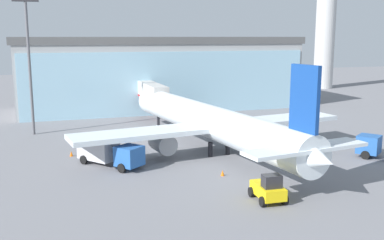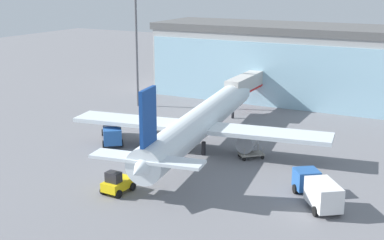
# 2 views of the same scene
# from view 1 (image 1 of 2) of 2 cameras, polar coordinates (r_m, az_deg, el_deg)

# --- Properties ---
(ground) EXTENTS (240.00, 240.00, 0.00)m
(ground) POSITION_cam_1_polar(r_m,az_deg,el_deg) (47.52, 5.70, -5.05)
(ground) COLOR slate
(terminal_building) EXTENTS (49.79, 15.98, 12.66)m
(terminal_building) POSITION_cam_1_polar(r_m,az_deg,el_deg) (80.69, -3.96, 5.99)
(terminal_building) COLOR #A3A3A3
(terminal_building) RESTS_ON ground
(jet_bridge) EXTENTS (2.84, 14.12, 5.77)m
(jet_bridge) POSITION_cam_1_polar(r_m,az_deg,el_deg) (69.34, -5.37, 3.62)
(jet_bridge) COLOR beige
(jet_bridge) RESTS_ON ground
(apron_light_mast) EXTENTS (3.20, 0.40, 17.54)m
(apron_light_mast) POSITION_cam_1_polar(r_m,az_deg,el_deg) (61.72, -20.02, 7.85)
(apron_light_mast) COLOR #59595E
(apron_light_mast) RESTS_ON ground
(airplane) EXTENTS (31.80, 39.03, 10.58)m
(airplane) POSITION_cam_1_polar(r_m,az_deg,el_deg) (50.11, 2.30, -0.25)
(airplane) COLOR white
(airplane) RESTS_ON ground
(catering_truck) EXTENTS (6.32, 7.04, 2.65)m
(catering_truck) POSITION_cam_1_polar(r_m,az_deg,el_deg) (45.72, -10.61, -3.90)
(catering_truck) COLOR #2659A5
(catering_truck) RESTS_ON ground
(baggage_cart) EXTENTS (3.12, 3.10, 1.50)m
(baggage_cart) POSITION_cam_1_polar(r_m,az_deg,el_deg) (53.01, 9.42, -2.93)
(baggage_cart) COLOR #9E998C
(baggage_cart) RESTS_ON ground
(pushback_tug) EXTENTS (2.23, 3.25, 2.30)m
(pushback_tug) POSITION_cam_1_polar(r_m,az_deg,el_deg) (36.05, 9.70, -8.65)
(pushback_tug) COLOR yellow
(pushback_tug) RESTS_ON ground
(safety_cone_nose) EXTENTS (0.36, 0.36, 0.55)m
(safety_cone_nose) POSITION_cam_1_polar(r_m,az_deg,el_deg) (42.03, 3.91, -6.72)
(safety_cone_nose) COLOR orange
(safety_cone_nose) RESTS_ON ground
(safety_cone_wingtip) EXTENTS (0.36, 0.36, 0.55)m
(safety_cone_wingtip) POSITION_cam_1_polar(r_m,az_deg,el_deg) (50.30, -15.08, -4.16)
(safety_cone_wingtip) COLOR orange
(safety_cone_wingtip) RESTS_ON ground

